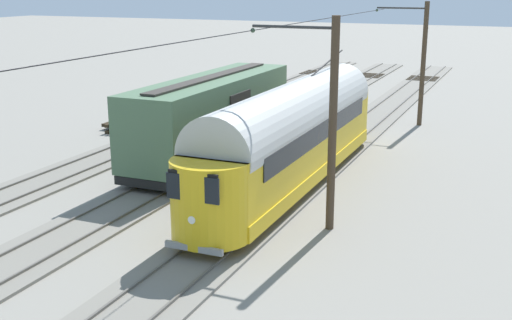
% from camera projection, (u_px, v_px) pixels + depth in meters
% --- Properties ---
extents(ground_plane, '(220.00, 220.00, 0.00)m').
position_uv_depth(ground_plane, '(217.00, 157.00, 31.45)').
color(ground_plane, gray).
extents(track_streetcar_siding, '(2.80, 80.00, 0.18)m').
position_uv_depth(track_streetcar_siding, '(315.00, 165.00, 29.85)').
color(track_streetcar_siding, slate).
rests_on(track_streetcar_siding, ground).
extents(track_adjacent_siding, '(2.80, 80.00, 0.18)m').
position_uv_depth(track_adjacent_siding, '(220.00, 155.00, 31.72)').
color(track_adjacent_siding, slate).
rests_on(track_adjacent_siding, ground).
extents(track_third_siding, '(2.80, 80.00, 0.18)m').
position_uv_depth(track_third_siding, '(136.00, 145.00, 33.58)').
color(track_third_siding, slate).
rests_on(track_third_siding, ground).
extents(vintage_streetcar, '(2.65, 17.41, 4.85)m').
position_uv_depth(vintage_streetcar, '(293.00, 133.00, 26.49)').
color(vintage_streetcar, gold).
rests_on(vintage_streetcar, ground).
extents(boxcar_adjacent, '(2.96, 12.22, 3.85)m').
position_uv_depth(boxcar_adjacent, '(212.00, 115.00, 30.45)').
color(boxcar_adjacent, '#4C6B4C').
rests_on(boxcar_adjacent, ground).
extents(catenary_pole_foreground, '(3.11, 0.28, 7.22)m').
position_uv_depth(catenary_pole_foreground, '(422.00, 62.00, 37.63)').
color(catenary_pole_foreground, '#423323').
rests_on(catenary_pole_foreground, ground).
extents(catenary_pole_mid_near, '(3.11, 0.28, 7.22)m').
position_uv_depth(catenary_pole_mid_near, '(330.00, 121.00, 21.35)').
color(catenary_pole_mid_near, '#423323').
rests_on(catenary_pole_mid_near, ground).
extents(overhead_wire_run, '(2.90, 40.73, 0.18)m').
position_uv_depth(overhead_wire_run, '(264.00, 29.00, 22.33)').
color(overhead_wire_run, black).
rests_on(overhead_wire_run, ground).
extents(spare_tie_stack, '(2.40, 2.40, 0.54)m').
position_uv_depth(spare_tie_stack, '(123.00, 126.00, 37.15)').
color(spare_tie_stack, '#2D2316').
rests_on(spare_tie_stack, ground).
extents(track_end_bumper, '(1.80, 0.60, 0.80)m').
position_uv_depth(track_end_bumper, '(226.00, 104.00, 43.05)').
color(track_end_bumper, '#B2A519').
rests_on(track_end_bumper, ground).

